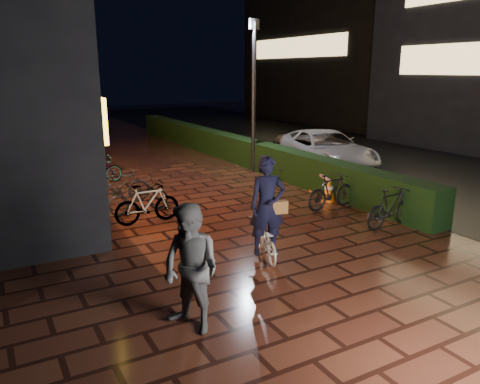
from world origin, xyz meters
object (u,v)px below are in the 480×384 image
bystander_person (191,269)px  cyclist (266,221)px  cart_assembly (289,166)px  van (325,150)px  traffic_barrier (322,185)px

bystander_person → cyclist: (2.28, 1.68, -0.16)m
cyclist → cart_assembly: cyclist is taller
van → cart_assembly: (-2.25, -0.95, -0.20)m
cyclist → van: bearing=43.9°
van → traffic_barrier: bearing=-118.2°
cart_assembly → traffic_barrier: bearing=-97.4°
cyclist → bystander_person: bearing=-143.7°
bystander_person → cyclist: size_ratio=0.90×
cyclist → traffic_barrier: cyclist is taller
traffic_barrier → cyclist: bearing=-140.9°
cyclist → cart_assembly: (4.17, 5.21, -0.25)m
bystander_person → traffic_barrier: 7.90m
van → cart_assembly: bearing=-145.2°
traffic_barrier → cart_assembly: size_ratio=1.55×
bystander_person → van: 11.72m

